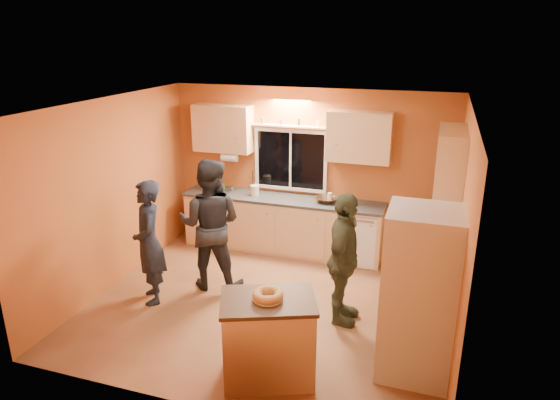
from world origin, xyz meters
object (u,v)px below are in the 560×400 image
at_px(person_center, 210,224).
at_px(person_right, 343,260).
at_px(island, 268,338).
at_px(person_left, 149,242).
at_px(refrigerator, 419,295).

height_order(person_center, person_right, person_center).
distance_m(island, person_right, 1.43).
relative_size(island, person_center, 0.60).
distance_m(island, person_left, 2.26).
xyz_separation_m(island, person_center, (-1.40, 1.63, 0.46)).
relative_size(refrigerator, person_center, 0.98).
xyz_separation_m(person_left, person_center, (0.58, 0.61, 0.09)).
height_order(island, person_left, person_left).
relative_size(refrigerator, person_right, 1.09).
height_order(island, person_center, person_center).
relative_size(island, person_right, 0.67).
bearing_deg(island, refrigerator, 0.04).
distance_m(island, person_center, 2.19).
bearing_deg(island, person_right, 46.78).
xyz_separation_m(island, person_right, (0.50, 1.29, 0.37)).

